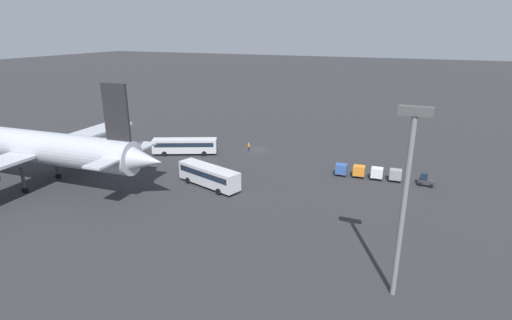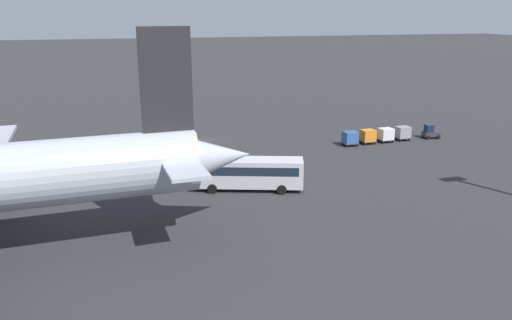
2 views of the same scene
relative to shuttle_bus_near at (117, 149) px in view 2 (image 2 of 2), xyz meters
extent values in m
plane|color=#2D2D30|center=(-12.00, -8.58, -1.90)|extent=(600.00, 600.00, 0.00)
cone|color=#B2B7C1|center=(-7.68, 22.66, 4.70)|extent=(6.85, 4.94, 4.57)
cube|color=#262628|center=(-4.14, 22.86, 11.31)|extent=(4.06, 0.59, 8.13)
cube|color=#B2B7C1|center=(-4.54, 22.84, 5.21)|extent=(3.57, 13.35, 0.28)
cube|color=silver|center=(0.00, 0.00, -0.10)|extent=(12.83, 7.82, 2.71)
cube|color=#192333|center=(0.00, 0.00, 0.38)|extent=(11.92, 7.43, 0.87)
cylinder|color=black|center=(3.03, 2.96, -1.40)|extent=(1.03, 0.69, 1.00)
cylinder|color=black|center=(4.22, 0.32, -1.40)|extent=(1.03, 0.69, 1.00)
cylinder|color=black|center=(-4.22, -0.32, -1.40)|extent=(1.03, 0.69, 1.00)
cylinder|color=black|center=(-3.03, -2.96, -1.40)|extent=(1.03, 0.69, 1.00)
cube|color=silver|center=(-13.17, 13.45, 0.00)|extent=(12.02, 6.24, 2.91)
cube|color=#192333|center=(-13.17, 13.45, 0.51)|extent=(11.14, 5.99, 0.93)
cylinder|color=black|center=(-9.26, 13.68, -1.40)|extent=(1.04, 0.60, 1.00)
cylinder|color=black|center=(-10.15, 10.97, -1.40)|extent=(1.04, 0.60, 1.00)
cylinder|color=black|center=(-16.19, 15.94, -1.40)|extent=(1.04, 0.60, 1.00)
cylinder|color=black|center=(-17.07, 13.23, -1.40)|extent=(1.04, 0.60, 1.00)
cube|color=#333338|center=(-45.53, -0.68, -1.25)|extent=(2.51, 1.51, 0.70)
cube|color=#192333|center=(-45.11, -0.72, -0.35)|extent=(1.18, 1.26, 1.10)
cylinder|color=black|center=(-44.63, -0.06, -1.60)|extent=(0.62, 0.27, 0.60)
cylinder|color=black|center=(-44.75, -1.45, -1.60)|extent=(0.62, 0.27, 0.60)
cylinder|color=black|center=(-46.30, 0.10, -1.60)|extent=(0.62, 0.27, 0.60)
cylinder|color=black|center=(-46.43, -1.30, -1.60)|extent=(0.62, 0.27, 0.60)
cylinder|color=#1E1E2D|center=(-10.98, -7.18, -1.48)|extent=(0.32, 0.32, 0.85)
cylinder|color=orange|center=(-10.98, -7.18, -0.73)|extent=(0.38, 0.38, 0.65)
sphere|color=tan|center=(-10.98, -7.18, -0.28)|extent=(0.24, 0.24, 0.24)
cube|color=#38383D|center=(-40.69, -0.72, -1.49)|extent=(2.08, 1.78, 0.10)
cube|color=gray|center=(-40.69, -0.72, -0.64)|extent=(1.98, 1.70, 1.60)
cylinder|color=black|center=(-39.96, -0.04, -1.72)|extent=(0.37, 0.14, 0.36)
cylinder|color=black|center=(-39.90, -1.32, -1.72)|extent=(0.37, 0.14, 0.36)
cylinder|color=black|center=(-41.48, -0.12, -1.72)|extent=(0.37, 0.14, 0.36)
cylinder|color=black|center=(-41.41, -1.40, -1.72)|extent=(0.37, 0.14, 0.36)
cube|color=#38383D|center=(-37.73, -0.40, -1.49)|extent=(2.08, 1.78, 0.10)
cube|color=silver|center=(-37.73, -0.40, -0.64)|extent=(1.98, 1.70, 1.60)
cylinder|color=black|center=(-37.00, 0.28, -1.72)|extent=(0.37, 0.14, 0.36)
cylinder|color=black|center=(-36.93, -1.00, -1.72)|extent=(0.37, 0.14, 0.36)
cylinder|color=black|center=(-38.52, 0.20, -1.72)|extent=(0.37, 0.14, 0.36)
cylinder|color=black|center=(-38.45, -1.08, -1.72)|extent=(0.37, 0.14, 0.36)
cube|color=#38383D|center=(-34.76, -0.28, -1.49)|extent=(2.08, 1.78, 0.10)
cube|color=orange|center=(-34.76, -0.28, -0.64)|extent=(1.98, 1.70, 1.60)
cylinder|color=black|center=(-34.04, 0.40, -1.72)|extent=(0.37, 0.14, 0.36)
cylinder|color=black|center=(-33.97, -0.88, -1.72)|extent=(0.37, 0.14, 0.36)
cylinder|color=black|center=(-35.56, 0.32, -1.72)|extent=(0.37, 0.14, 0.36)
cylinder|color=black|center=(-35.49, -0.96, -1.72)|extent=(0.37, 0.14, 0.36)
cube|color=#38383D|center=(-31.80, 0.04, -1.49)|extent=(2.08, 1.78, 0.10)
cube|color=#33569E|center=(-31.80, 0.04, -0.64)|extent=(1.98, 1.70, 1.60)
cylinder|color=black|center=(-31.07, 0.72, -1.72)|extent=(0.37, 0.14, 0.36)
cylinder|color=black|center=(-31.01, -0.56, -1.72)|extent=(0.37, 0.14, 0.36)
cylinder|color=black|center=(-32.59, 0.64, -1.72)|extent=(0.37, 0.14, 0.36)
cylinder|color=black|center=(-32.52, -0.64, -1.72)|extent=(0.37, 0.14, 0.36)
camera|label=1|loc=(-43.76, 65.76, 22.42)|focal=28.00mm
camera|label=2|loc=(-0.19, 62.18, 16.45)|focal=35.00mm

